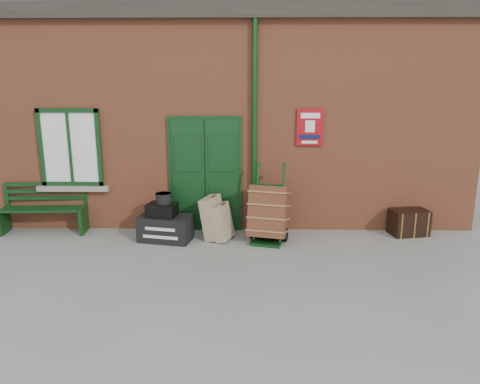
{
  "coord_description": "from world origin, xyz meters",
  "views": [
    {
      "loc": [
        0.54,
        -7.42,
        3.03
      ],
      "look_at": [
        0.39,
        0.6,
        1.0
      ],
      "focal_mm": 35.0,
      "sensor_mm": 36.0,
      "label": 1
    }
  ],
  "objects_px": {
    "houdini_trunk": "(165,228)",
    "porter_trolley": "(269,213)",
    "bench": "(44,207)",
    "dark_trunk": "(409,222)"
  },
  "relations": [
    {
      "from": "bench",
      "to": "dark_trunk",
      "type": "distance_m",
      "value": 7.11
    },
    {
      "from": "bench",
      "to": "porter_trolley",
      "type": "distance_m",
      "value": 4.4
    },
    {
      "from": "porter_trolley",
      "to": "dark_trunk",
      "type": "relative_size",
      "value": 2.06
    },
    {
      "from": "bench",
      "to": "houdini_trunk",
      "type": "xyz_separation_m",
      "value": [
        2.46,
        -0.48,
        -0.26
      ]
    },
    {
      "from": "houdini_trunk",
      "to": "dark_trunk",
      "type": "relative_size",
      "value": 1.39
    },
    {
      "from": "porter_trolley",
      "to": "houdini_trunk",
      "type": "bearing_deg",
      "value": -166.01
    },
    {
      "from": "bench",
      "to": "houdini_trunk",
      "type": "relative_size",
      "value": 1.71
    },
    {
      "from": "porter_trolley",
      "to": "bench",
      "type": "bearing_deg",
      "value": -172.51
    },
    {
      "from": "porter_trolley",
      "to": "dark_trunk",
      "type": "height_order",
      "value": "porter_trolley"
    },
    {
      "from": "houdini_trunk",
      "to": "porter_trolley",
      "type": "relative_size",
      "value": 0.67
    }
  ]
}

